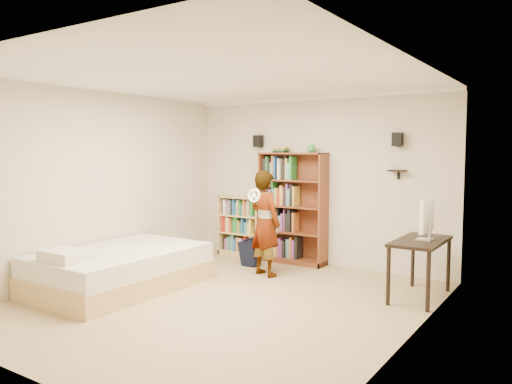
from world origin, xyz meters
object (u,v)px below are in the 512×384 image
(daybed, at_px, (120,264))
(person, at_px, (265,223))
(low_bookshelf, at_px, (242,226))
(tall_bookshelf, at_px, (293,208))
(computer_desk, at_px, (420,269))

(daybed, height_order, person, person)
(low_bookshelf, xyz_separation_m, daybed, (-0.14, -2.62, -0.19))
(tall_bookshelf, distance_m, computer_desk, 2.50)
(tall_bookshelf, distance_m, person, 0.96)
(low_bookshelf, relative_size, daybed, 0.46)
(daybed, bearing_deg, low_bookshelf, 86.85)
(tall_bookshelf, bearing_deg, person, -85.68)
(computer_desk, bearing_deg, tall_bookshelf, 159.81)
(low_bookshelf, bearing_deg, person, -41.20)
(computer_desk, bearing_deg, person, -177.23)
(low_bookshelf, height_order, daybed, low_bookshelf)
(low_bookshelf, height_order, computer_desk, low_bookshelf)
(tall_bookshelf, height_order, computer_desk, tall_bookshelf)
(computer_desk, relative_size, person, 0.70)
(tall_bookshelf, xyz_separation_m, computer_desk, (2.29, -0.84, -0.53))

